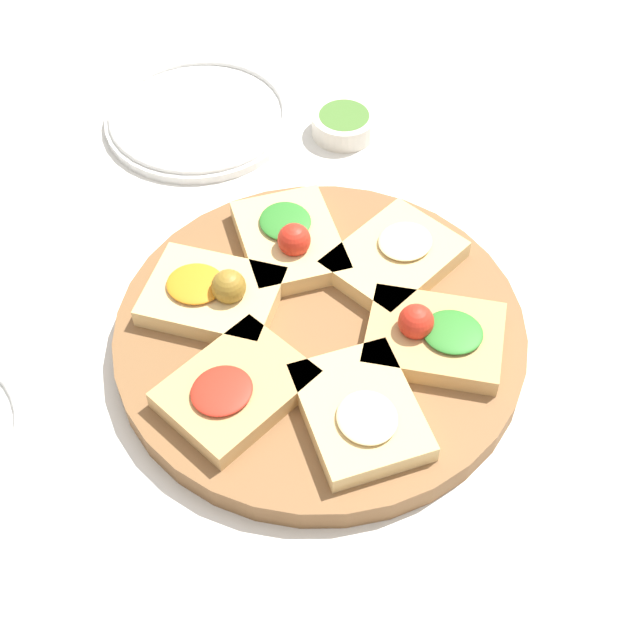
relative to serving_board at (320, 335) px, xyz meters
The scene contains 10 objects.
ground_plane 0.01m from the serving_board, ahead, with size 3.00×3.00×0.00m, color silver.
serving_board is the anchor object (origin of this frame).
focaccia_slice_0 0.11m from the serving_board, 62.86° to the right, with size 0.14×0.15×0.05m.
focaccia_slice_1 0.11m from the serving_board, ahead, with size 0.13×0.10×0.03m.
focaccia_slice_2 0.11m from the serving_board, 55.24° to the left, with size 0.15×0.16×0.05m.
focaccia_slice_3 0.11m from the serving_board, 112.78° to the left, with size 0.14×0.15×0.05m.
focaccia_slice_4 0.11m from the serving_board, behind, with size 0.13×0.10×0.03m.
focaccia_slice_5 0.11m from the serving_board, 122.47° to the right, with size 0.15×0.16×0.03m.
plate_right 0.37m from the serving_board, 61.99° to the left, with size 0.23×0.23×0.02m.
dipping_bowl 0.32m from the serving_board, 33.55° to the left, with size 0.08×0.08×0.03m.
Camera 1 is at (-0.41, -0.33, 0.69)m, focal length 50.00 mm.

